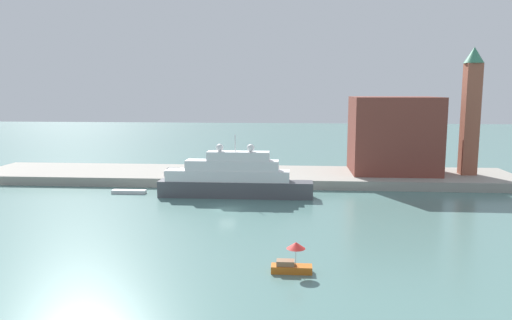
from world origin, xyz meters
name	(u,v)px	position (x,y,z in m)	size (l,w,h in m)	color
ground	(227,209)	(0.00, 0.00, 0.00)	(400.00, 400.00, 0.00)	slate
quay_dock	(244,176)	(0.00, 25.14, 0.89)	(110.00, 18.28, 1.78)	gray
large_yacht	(233,179)	(-0.19, 9.09, 3.24)	(27.12, 3.70, 11.00)	#4C4C51
small_motorboat	(292,261)	(10.29, -26.14, 1.26)	(4.24, 1.95, 3.28)	#C66019
work_barge	(129,192)	(-19.55, 10.47, 0.33)	(6.20, 1.43, 0.65)	silver
harbor_building	(393,135)	(30.87, 27.32, 9.55)	(17.17, 14.03, 15.52)	brown
bell_tower	(471,107)	(45.45, 25.62, 15.30)	(3.86, 3.86, 25.29)	#93513D
parked_car	(174,172)	(-13.42, 19.80, 2.41)	(3.90, 1.74, 1.47)	silver
person_figure	(198,173)	(-8.25, 18.60, 2.53)	(0.36, 0.36, 1.63)	#4C4C4C
mooring_bollard	(240,176)	(0.01, 17.45, 2.19)	(0.37, 0.37, 0.82)	black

